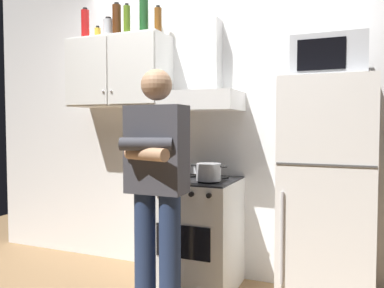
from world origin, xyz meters
name	(u,v)px	position (x,y,z in m)	size (l,w,h in m)	color
back_wall_tiled	(218,117)	(0.00, 0.60, 1.35)	(4.80, 0.10, 2.70)	white
upper_cabinet	(119,72)	(-0.85, 0.37, 1.75)	(0.90, 0.37, 0.60)	white
stove_oven	(198,233)	(-0.05, 0.25, 0.43)	(0.60, 0.62, 0.87)	white
range_hood	(204,86)	(-0.05, 0.38, 1.60)	(0.60, 0.44, 0.75)	white
refrigerator	(326,195)	(0.90, 0.25, 0.80)	(0.60, 0.62, 1.60)	white
microwave	(329,58)	(0.90, 0.27, 1.74)	(0.48, 0.37, 0.28)	#B7BABF
person_standing	(157,185)	(-0.10, -0.36, 0.90)	(0.38, 0.33, 1.64)	navy
cooking_pot	(209,172)	(0.08, 0.13, 0.94)	(0.28, 0.18, 0.13)	#B7BABF
bottle_rum_dark	(117,21)	(-0.86, 0.37, 2.19)	(0.08, 0.08, 0.30)	#47230F
bottle_soda_red	(85,25)	(-1.18, 0.35, 2.19)	(0.07, 0.07, 0.29)	red
bottle_beer_brown	(158,21)	(-0.48, 0.42, 2.17)	(0.06, 0.06, 0.25)	brown
bottle_olive_oil	(127,21)	(-0.75, 0.36, 2.18)	(0.06, 0.06, 0.28)	#4C6B19
bottle_wine_green	(144,16)	(-0.62, 0.41, 2.22)	(0.08, 0.08, 0.35)	#19471E
bottle_spice_jar	(98,34)	(-1.08, 0.39, 2.11)	(0.05, 0.05, 0.13)	gold
bottle_canister_steel	(108,29)	(-0.96, 0.39, 2.14)	(0.09, 0.09, 0.19)	#B2B5BA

